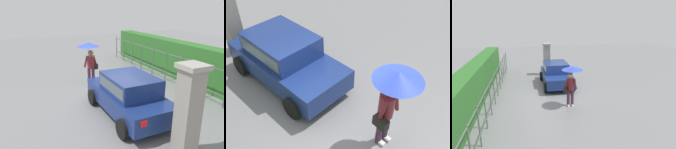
{
  "view_description": "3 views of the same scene",
  "coord_description": "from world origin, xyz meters",
  "views": [
    {
      "loc": [
        7.83,
        -3.66,
        3.66
      ],
      "look_at": [
        0.57,
        -0.38,
        1.11
      ],
      "focal_mm": 34.25,
      "sensor_mm": 36.0,
      "label": 1
    },
    {
      "loc": [
        -3.34,
        2.74,
        5.03
      ],
      "look_at": [
        0.03,
        -0.64,
        1.06
      ],
      "focal_mm": 40.74,
      "sensor_mm": 36.0,
      "label": 2
    },
    {
      "loc": [
        -10.35,
        1.49,
        4.25
      ],
      "look_at": [
        0.02,
        -0.54,
        1.2
      ],
      "focal_mm": 31.67,
      "sensor_mm": 36.0,
      "label": 3
    }
  ],
  "objects": [
    {
      "name": "ground_plane",
      "position": [
        0.0,
        0.0,
        0.0
      ],
      "size": [
        40.0,
        40.0,
        0.0
      ],
      "primitive_type": "plane",
      "color": "slate"
    },
    {
      "name": "car",
      "position": [
        1.87,
        -0.36,
        0.8
      ],
      "size": [
        3.76,
        1.91,
        1.48
      ],
      "rotation": [
        0.0,
        0.0,
        3.16
      ],
      "color": "navy",
      "rests_on": "ground"
    },
    {
      "name": "pedestrian",
      "position": [
        -1.54,
        -0.59,
        1.53
      ],
      "size": [
        1.01,
        1.01,
        2.07
      ],
      "rotation": [
        0.0,
        0.0,
        3.03
      ],
      "color": "#47283D",
      "rests_on": "ground"
    },
    {
      "name": "gate_pillar",
      "position": [
        4.34,
        -0.06,
        1.24
      ],
      "size": [
        0.6,
        0.6,
        2.42
      ],
      "color": "gray",
      "rests_on": "ground"
    }
  ]
}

